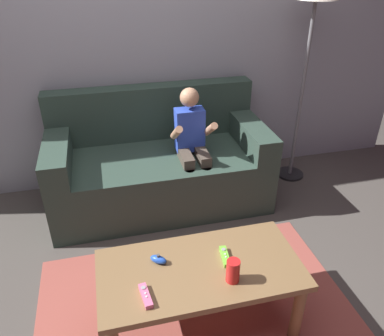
{
  "coord_description": "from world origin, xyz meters",
  "views": [
    {
      "loc": [
        -0.18,
        -1.54,
        1.8
      ],
      "look_at": [
        0.31,
        0.45,
        0.61
      ],
      "focal_mm": 35.68,
      "sensor_mm": 36.0,
      "label": 1
    }
  ],
  "objects_px": {
    "couch": "(159,165)",
    "coffee_table": "(200,276)",
    "nunchuk_blue": "(159,259)",
    "floor_lamp": "(315,3)",
    "soda_can": "(233,271)",
    "person_seated_on_couch": "(192,144)",
    "game_remote_lime_far_corner": "(225,256)",
    "game_remote_pink_near_edge": "(146,296)"
  },
  "relations": [
    {
      "from": "coffee_table",
      "to": "game_remote_lime_far_corner",
      "type": "relative_size",
      "value": 7.19
    },
    {
      "from": "couch",
      "to": "nunchuk_blue",
      "type": "bearing_deg",
      "value": -99.33
    },
    {
      "from": "soda_can",
      "to": "floor_lamp",
      "type": "relative_size",
      "value": 0.07
    },
    {
      "from": "couch",
      "to": "game_remote_pink_near_edge",
      "type": "bearing_deg",
      "value": -101.75
    },
    {
      "from": "game_remote_pink_near_edge",
      "to": "soda_can",
      "type": "distance_m",
      "value": 0.42
    },
    {
      "from": "couch",
      "to": "floor_lamp",
      "type": "height_order",
      "value": "floor_lamp"
    },
    {
      "from": "coffee_table",
      "to": "game_remote_lime_far_corner",
      "type": "xyz_separation_m",
      "value": [
        0.14,
        0.03,
        0.08
      ]
    },
    {
      "from": "nunchuk_blue",
      "to": "soda_can",
      "type": "relative_size",
      "value": 0.8
    },
    {
      "from": "nunchuk_blue",
      "to": "person_seated_on_couch",
      "type": "bearing_deg",
      "value": 67.02
    },
    {
      "from": "game_remote_lime_far_corner",
      "to": "coffee_table",
      "type": "bearing_deg",
      "value": -167.34
    },
    {
      "from": "nunchuk_blue",
      "to": "couch",
      "type": "bearing_deg",
      "value": 80.67
    },
    {
      "from": "nunchuk_blue",
      "to": "floor_lamp",
      "type": "relative_size",
      "value": 0.06
    },
    {
      "from": "coffee_table",
      "to": "soda_can",
      "type": "relative_size",
      "value": 8.43
    },
    {
      "from": "soda_can",
      "to": "coffee_table",
      "type": "bearing_deg",
      "value": 136.83
    },
    {
      "from": "couch",
      "to": "floor_lamp",
      "type": "xyz_separation_m",
      "value": [
        1.21,
        0.07,
        1.15
      ]
    },
    {
      "from": "coffee_table",
      "to": "game_remote_pink_near_edge",
      "type": "height_order",
      "value": "game_remote_pink_near_edge"
    },
    {
      "from": "person_seated_on_couch",
      "to": "nunchuk_blue",
      "type": "height_order",
      "value": "person_seated_on_couch"
    },
    {
      "from": "couch",
      "to": "soda_can",
      "type": "bearing_deg",
      "value": -84.59
    },
    {
      "from": "game_remote_lime_far_corner",
      "to": "soda_can",
      "type": "xyz_separation_m",
      "value": [
        -0.01,
        -0.15,
        0.05
      ]
    },
    {
      "from": "couch",
      "to": "soda_can",
      "type": "distance_m",
      "value": 1.4
    },
    {
      "from": "person_seated_on_couch",
      "to": "floor_lamp",
      "type": "bearing_deg",
      "value": 13.89
    },
    {
      "from": "coffee_table",
      "to": "nunchuk_blue",
      "type": "distance_m",
      "value": 0.23
    },
    {
      "from": "nunchuk_blue",
      "to": "floor_lamp",
      "type": "height_order",
      "value": "floor_lamp"
    },
    {
      "from": "nunchuk_blue",
      "to": "game_remote_lime_far_corner",
      "type": "relative_size",
      "value": 0.69
    },
    {
      "from": "soda_can",
      "to": "person_seated_on_couch",
      "type": "bearing_deg",
      "value": 85.2
    },
    {
      "from": "game_remote_pink_near_edge",
      "to": "game_remote_lime_far_corner",
      "type": "bearing_deg",
      "value": 19.94
    },
    {
      "from": "couch",
      "to": "coffee_table",
      "type": "xyz_separation_m",
      "value": [
        0.0,
        -1.27,
        0.04
      ]
    },
    {
      "from": "floor_lamp",
      "to": "game_remote_lime_far_corner",
      "type": "bearing_deg",
      "value": -129.39
    },
    {
      "from": "coffee_table",
      "to": "floor_lamp",
      "type": "distance_m",
      "value": 2.12
    },
    {
      "from": "couch",
      "to": "nunchuk_blue",
      "type": "distance_m",
      "value": 1.21
    },
    {
      "from": "game_remote_pink_near_edge",
      "to": "nunchuk_blue",
      "type": "relative_size",
      "value": 1.46
    },
    {
      "from": "game_remote_lime_far_corner",
      "to": "couch",
      "type": "bearing_deg",
      "value": 96.64
    },
    {
      "from": "nunchuk_blue",
      "to": "soda_can",
      "type": "height_order",
      "value": "soda_can"
    },
    {
      "from": "couch",
      "to": "coffee_table",
      "type": "relative_size",
      "value": 1.6
    },
    {
      "from": "game_remote_lime_far_corner",
      "to": "floor_lamp",
      "type": "relative_size",
      "value": 0.08
    },
    {
      "from": "person_seated_on_couch",
      "to": "soda_can",
      "type": "height_order",
      "value": "person_seated_on_couch"
    },
    {
      "from": "couch",
      "to": "coffee_table",
      "type": "distance_m",
      "value": 1.27
    },
    {
      "from": "couch",
      "to": "floor_lamp",
      "type": "distance_m",
      "value": 1.67
    },
    {
      "from": "couch",
      "to": "person_seated_on_couch",
      "type": "relative_size",
      "value": 1.74
    },
    {
      "from": "coffee_table",
      "to": "couch",
      "type": "bearing_deg",
      "value": 90.15
    },
    {
      "from": "person_seated_on_couch",
      "to": "soda_can",
      "type": "distance_m",
      "value": 1.22
    },
    {
      "from": "couch",
      "to": "game_remote_lime_far_corner",
      "type": "relative_size",
      "value": 11.54
    }
  ]
}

